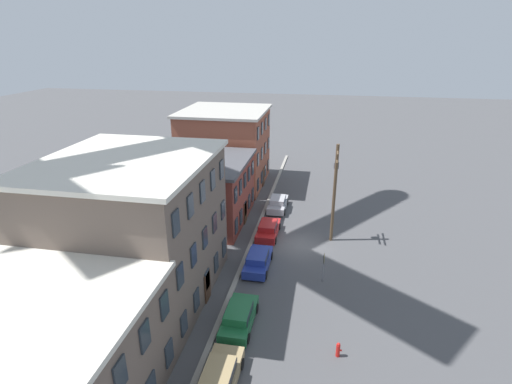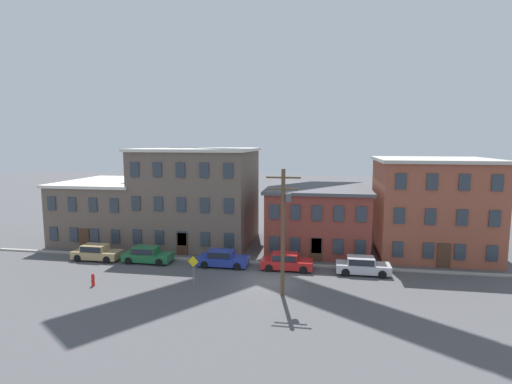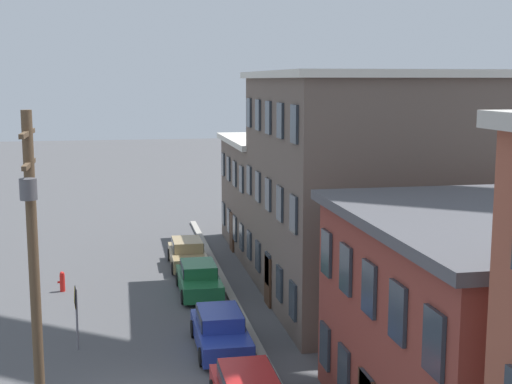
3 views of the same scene
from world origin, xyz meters
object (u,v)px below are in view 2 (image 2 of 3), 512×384
object	(u,v)px
car_blue	(222,258)
utility_pole	(284,225)
car_red	(286,261)
car_silver	(362,265)
car_tan	(96,252)
caution_sign	(193,266)
fire_hydrant	(93,280)
car_green	(147,254)

from	to	relation	value
car_blue	utility_pole	distance (m)	9.37
car_red	car_silver	size ratio (longest dim) A/B	1.00
car_tan	car_red	distance (m)	17.68
car_tan	utility_pole	distance (m)	19.37
car_silver	caution_sign	world-z (taller)	caution_sign
car_tan	utility_pole	size ratio (longest dim) A/B	0.48
car_tan	car_red	bearing A→B (deg)	0.52
fire_hydrant	caution_sign	bearing A→B (deg)	8.31
car_tan	fire_hydrant	size ratio (longest dim) A/B	4.58
caution_sign	fire_hydrant	world-z (taller)	caution_sign
car_tan	car_green	world-z (taller)	same
fire_hydrant	car_silver	bearing A→B (deg)	17.10
utility_pole	car_tan	bearing A→B (deg)	162.56
caution_sign	utility_pole	world-z (taller)	utility_pole
car_green	car_red	bearing A→B (deg)	0.42
car_green	fire_hydrant	xyz separation A→B (m)	(-1.49, -6.28, -0.27)
fire_hydrant	car_green	bearing A→B (deg)	76.64
caution_sign	fire_hydrant	xyz separation A→B (m)	(-7.65, -1.12, -1.14)
car_tan	car_silver	size ratio (longest dim) A/B	1.00
car_tan	car_blue	world-z (taller)	same
car_blue	car_red	size ratio (longest dim) A/B	1.00
car_blue	utility_pole	bearing A→B (deg)	-43.96
utility_pole	caution_sign	bearing A→B (deg)	175.35
caution_sign	car_green	bearing A→B (deg)	140.01
car_blue	car_silver	bearing A→B (deg)	-0.02
fire_hydrant	car_blue	bearing A→B (deg)	36.49
car_blue	caution_sign	distance (m)	5.35
car_tan	caution_sign	bearing A→B (deg)	-24.58
car_tan	utility_pole	world-z (taller)	utility_pole
car_blue	car_red	world-z (taller)	same
car_silver	fire_hydrant	world-z (taller)	car_silver
car_silver	fire_hydrant	xyz separation A→B (m)	(-20.52, -6.31, -0.27)
caution_sign	utility_pole	bearing A→B (deg)	-4.65
car_blue	car_silver	xyz separation A→B (m)	(11.98, -0.00, 0.00)
car_tan	car_blue	size ratio (longest dim) A/B	1.00
car_green	car_blue	size ratio (longest dim) A/B	1.00
fire_hydrant	car_tan	bearing A→B (deg)	119.35
car_blue	utility_pole	size ratio (longest dim) A/B	0.48
car_blue	caution_sign	bearing A→B (deg)	-99.71
car_green	car_silver	xyz separation A→B (m)	(19.03, 0.03, 0.00)
car_green	car_silver	distance (m)	19.03
car_blue	utility_pole	xyz separation A→B (m)	(5.97, -5.76, 4.36)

